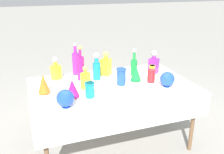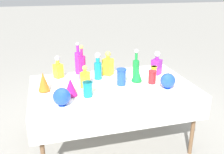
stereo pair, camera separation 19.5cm
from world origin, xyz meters
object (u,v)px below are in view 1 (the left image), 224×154
at_px(tall_bottle_2, 97,68).
at_px(slender_vase_3, 121,76).
at_px(square_decanter_0, 106,65).
at_px(fluted_vase_0, 72,88).
at_px(slender_vase_0, 152,71).
at_px(square_decanter_3, 154,63).
at_px(round_bowl_1, 167,79).
at_px(slender_vase_2, 90,89).
at_px(slender_vase_1, 151,76).
at_px(fluted_vase_2, 43,84).
at_px(round_bowl_0, 65,98).
at_px(square_decanter_2, 85,79).
at_px(cardboard_box_behind_left, 84,97).
at_px(tall_bottle_1, 134,65).
at_px(tall_bottle_3, 76,62).
at_px(tall_bottle_0, 81,67).
at_px(fluted_vase_1, 136,73).
at_px(square_decanter_1, 56,70).

height_order(tall_bottle_2, slender_vase_3, tall_bottle_2).
xyz_separation_m(square_decanter_0, slender_vase_3, (0.06, -0.37, -0.03)).
xyz_separation_m(tall_bottle_2, fluted_vase_0, (-0.37, -0.40, -0.05)).
relative_size(slender_vase_0, slender_vase_3, 0.83).
xyz_separation_m(square_decanter_3, round_bowl_1, (-0.08, -0.46, -0.04)).
xyz_separation_m(tall_bottle_2, slender_vase_2, (-0.21, -0.46, -0.06)).
relative_size(slender_vase_1, round_bowl_1, 0.89).
bearing_deg(round_bowl_1, slender_vase_3, 154.01).
relative_size(slender_vase_1, fluted_vase_2, 0.71).
bearing_deg(round_bowl_0, square_decanter_2, 52.12).
height_order(square_decanter_2, cardboard_box_behind_left, square_decanter_2).
height_order(tall_bottle_1, slender_vase_0, tall_bottle_1).
bearing_deg(tall_bottle_3, slender_vase_3, -50.63).
bearing_deg(round_bowl_0, slender_vase_3, 26.20).
bearing_deg(square_decanter_3, fluted_vase_0, -161.22).
distance_m(tall_bottle_3, slender_vase_1, 0.95).
xyz_separation_m(slender_vase_1, slender_vase_2, (-0.78, -0.16, 0.00)).
xyz_separation_m(tall_bottle_3, round_bowl_1, (0.87, -0.73, -0.07)).
bearing_deg(tall_bottle_3, cardboard_box_behind_left, 68.83).
bearing_deg(tall_bottle_1, round_bowl_0, -148.99).
bearing_deg(tall_bottle_2, slender_vase_2, -114.25).
bearing_deg(slender_vase_2, fluted_vase_0, 161.80).
bearing_deg(slender_vase_0, round_bowl_1, -84.79).
bearing_deg(slender_vase_2, slender_vase_1, 11.33).
height_order(tall_bottle_0, square_decanter_0, tall_bottle_0).
bearing_deg(square_decanter_2, fluted_vase_1, 2.56).
relative_size(square_decanter_3, cardboard_box_behind_left, 0.64).
bearing_deg(fluted_vase_1, slender_vase_2, -158.05).
xyz_separation_m(tall_bottle_1, square_decanter_1, (-0.93, 0.20, -0.02)).
bearing_deg(square_decanter_3, slender_vase_2, -155.52).
bearing_deg(square_decanter_1, round_bowl_1, -29.92).
height_order(fluted_vase_2, cardboard_box_behind_left, fluted_vase_2).
relative_size(slender_vase_1, fluted_vase_1, 0.79).
bearing_deg(square_decanter_1, slender_vase_2, -68.25).
height_order(square_decanter_1, round_bowl_0, square_decanter_1).
bearing_deg(tall_bottle_2, slender_vase_3, -49.79).
bearing_deg(square_decanter_0, round_bowl_1, -48.46).
height_order(fluted_vase_1, fluted_vase_2, fluted_vase_2).
xyz_separation_m(slender_vase_1, fluted_vase_1, (-0.15, 0.10, 0.02)).
height_order(tall_bottle_0, square_decanter_1, tall_bottle_0).
relative_size(slender_vase_3, fluted_vase_2, 0.89).
relative_size(square_decanter_0, square_decanter_2, 1.17).
bearing_deg(slender_vase_0, tall_bottle_2, 165.18).
relative_size(square_decanter_1, round_bowl_1, 1.60).
xyz_separation_m(tall_bottle_1, square_decanter_2, (-0.67, -0.21, -0.02)).
bearing_deg(fluted_vase_1, square_decanter_0, 130.19).
bearing_deg(square_decanter_3, tall_bottle_3, 164.19).
xyz_separation_m(square_decanter_0, fluted_vase_2, (-0.79, -0.32, -0.02)).
bearing_deg(round_bowl_0, tall_bottle_3, 71.81).
bearing_deg(slender_vase_2, fluted_vase_1, 21.95).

